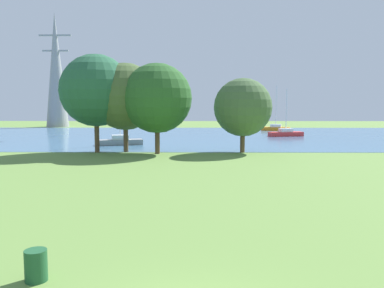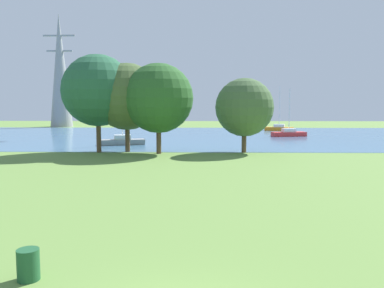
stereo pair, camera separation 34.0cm
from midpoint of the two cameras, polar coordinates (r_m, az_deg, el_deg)
ground_plane at (r=29.27m, az=-0.16°, el=-3.08°), size 160.00×160.00×0.00m
litter_bin at (r=11.26m, az=-22.23°, el=-15.77°), size 0.56×0.56×0.80m
water_surface at (r=57.10m, az=0.25°, el=1.19°), size 140.00×40.00×0.02m
sailboat_gray at (r=44.68m, az=-10.41°, el=0.45°), size 5.03×2.82×7.87m
sailboat_red at (r=57.73m, az=13.09°, el=1.53°), size 5.01×2.53×6.65m
sailboat_orange at (r=69.96m, az=11.73°, el=2.26°), size 5.03×2.71×7.61m
tree_mid_shore at (r=38.17m, az=-13.82°, el=7.43°), size 6.65×6.65×9.07m
tree_west_near at (r=37.91m, az=-9.78°, el=6.68°), size 6.24×6.24×8.31m
tree_east_far at (r=36.19m, az=-5.29°, el=6.53°), size 6.28×6.28×8.16m
tree_east_near at (r=37.26m, az=7.02°, el=5.21°), size 5.39×5.39×6.89m
electricity_pylon at (r=85.30m, az=-18.95°, el=9.97°), size 6.40×4.40×22.64m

